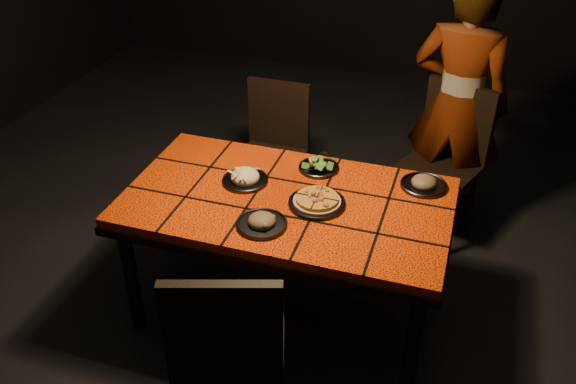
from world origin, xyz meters
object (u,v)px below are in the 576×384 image
(chair_near, at_px, (228,344))
(chair_far_right, at_px, (446,153))
(dining_table, at_px, (287,211))
(chair_far_left, at_px, (274,143))
(plate_pasta, at_px, (245,178))
(diner, at_px, (458,105))
(plate_pizza, at_px, (317,202))

(chair_near, height_order, chair_far_right, chair_near)
(dining_table, distance_m, chair_far_left, 1.00)
(plate_pasta, bearing_deg, chair_far_right, 45.77)
(chair_far_left, bearing_deg, dining_table, -66.99)
(dining_table, xyz_separation_m, diner, (0.71, 1.18, 0.16))
(plate_pasta, bearing_deg, diner, 48.83)
(chair_far_right, relative_size, plate_pizza, 3.51)
(dining_table, height_order, chair_far_left, chair_far_left)
(diner, xyz_separation_m, plate_pasta, (-0.96, -1.10, -0.06))
(chair_far_right, bearing_deg, plate_pasta, -112.64)
(plate_pizza, xyz_separation_m, plate_pasta, (-0.41, 0.08, 0.00))
(chair_far_right, distance_m, plate_pizza, 1.20)
(diner, height_order, plate_pasta, diner)
(chair_far_left, bearing_deg, chair_near, -76.85)
(chair_far_left, distance_m, plate_pasta, 0.88)
(diner, bearing_deg, chair_near, 80.88)
(chair_far_right, xyz_separation_m, diner, (0.02, 0.13, 0.26))
(chair_far_right, distance_m, diner, 0.30)
(diner, bearing_deg, plate_pasta, 58.96)
(diner, bearing_deg, plate_pizza, 74.95)
(dining_table, bearing_deg, plate_pasta, 163.55)
(plate_pizza, relative_size, plate_pasta, 1.18)
(plate_pizza, bearing_deg, dining_table, 175.94)
(dining_table, relative_size, chair_far_left, 1.79)
(chair_near, bearing_deg, diner, -127.18)
(chair_far_left, relative_size, plate_pizza, 3.24)
(chair_far_left, xyz_separation_m, chair_far_right, (1.08, 0.13, 0.04))
(dining_table, bearing_deg, chair_near, -88.77)
(chair_near, xyz_separation_m, chair_far_left, (-0.40, 1.72, -0.05))
(chair_far_right, bearing_deg, diner, 102.17)
(plate_pasta, bearing_deg, plate_pizza, -11.80)
(dining_table, xyz_separation_m, plate_pizza, (0.16, -0.01, 0.10))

